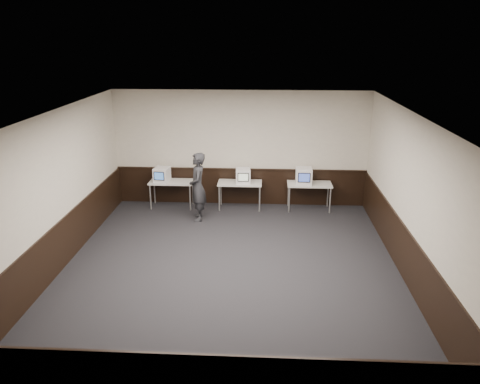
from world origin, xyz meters
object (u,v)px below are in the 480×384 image
at_px(emac_left, 162,175).
at_px(emac_right, 304,176).
at_px(desk_right, 309,186).
at_px(desk_left, 171,184).
at_px(desk_center, 240,185).
at_px(emac_center, 243,176).
at_px(person, 198,187).

height_order(emac_left, emac_right, emac_right).
xyz_separation_m(desk_right, emac_left, (-4.04, -0.05, 0.27)).
relative_size(desk_left, desk_right, 1.00).
distance_m(desk_center, emac_center, 0.29).
distance_m(emac_center, emac_right, 1.64).
height_order(desk_center, desk_right, same).
bearing_deg(emac_center, desk_center, 156.37).
height_order(desk_left, desk_right, same).
bearing_deg(emac_left, desk_right, 9.56).
bearing_deg(desk_right, emac_right, -169.56).
height_order(emac_left, emac_center, same).
bearing_deg(desk_center, desk_left, 180.00).
height_order(desk_left, emac_left, emac_left).
height_order(desk_right, person, person).
relative_size(desk_right, emac_center, 2.68).
xyz_separation_m(emac_center, emac_right, (1.64, 0.00, 0.02)).
distance_m(desk_left, person, 1.27).
bearing_deg(emac_center, emac_right, -3.57).
relative_size(desk_center, emac_left, 2.54).
relative_size(desk_center, desk_right, 1.00).
bearing_deg(emac_center, desk_left, 175.42).
bearing_deg(desk_left, emac_left, -168.87).
height_order(desk_left, person, person).
xyz_separation_m(emac_right, person, (-2.76, -0.87, -0.08)).
bearing_deg(emac_center, person, -145.95).
relative_size(desk_left, emac_right, 2.48).
distance_m(desk_left, emac_center, 2.01).
distance_m(desk_left, emac_left, 0.37).
relative_size(emac_right, person, 0.27).
relative_size(desk_center, person, 0.67).
xyz_separation_m(emac_center, person, (-1.12, -0.87, -0.05)).
relative_size(desk_right, emac_left, 2.54).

